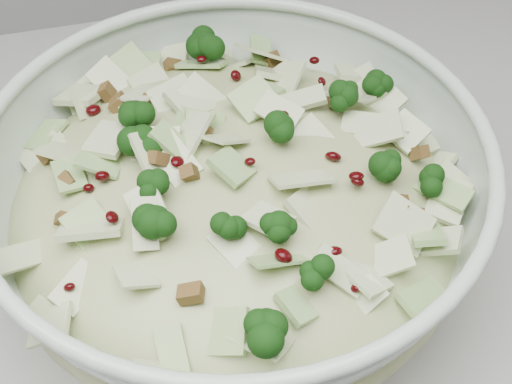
# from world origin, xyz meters

# --- Properties ---
(mixing_bowl) EXTENTS (0.35, 0.35, 0.14)m
(mixing_bowl) POSITION_xyz_m (0.19, 1.60, 0.97)
(mixing_bowl) COLOR #B8CABB
(mixing_bowl) RESTS_ON counter
(salad) EXTENTS (0.43, 0.43, 0.14)m
(salad) POSITION_xyz_m (0.19, 1.60, 1.00)
(salad) COLOR tan
(salad) RESTS_ON mixing_bowl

